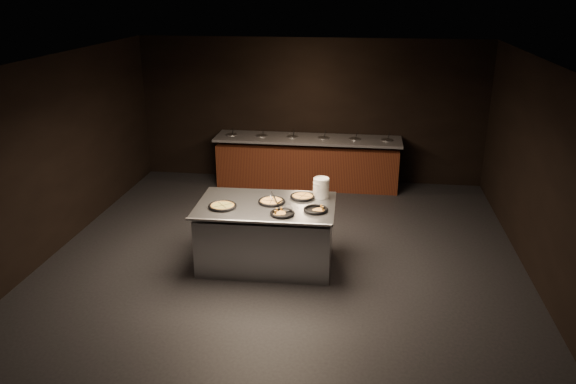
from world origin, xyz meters
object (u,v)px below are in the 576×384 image
(serving_counter, at_px, (266,235))
(pan_cheese_whole, at_px, (272,201))
(pan_veggie_whole, at_px, (222,206))
(plate_stack, at_px, (321,188))

(serving_counter, xyz_separation_m, pan_cheese_whole, (0.07, 0.06, 0.51))
(pan_veggie_whole, bearing_deg, pan_cheese_whole, 22.46)
(plate_stack, distance_m, pan_cheese_whole, 0.76)
(plate_stack, height_order, pan_cheese_whole, plate_stack)
(serving_counter, relative_size, pan_cheese_whole, 5.13)
(serving_counter, bearing_deg, pan_veggie_whole, -161.85)
(serving_counter, height_order, plate_stack, plate_stack)
(serving_counter, xyz_separation_m, plate_stack, (0.75, 0.37, 0.63))
(pan_veggie_whole, distance_m, pan_cheese_whole, 0.70)
(serving_counter, bearing_deg, pan_cheese_whole, 40.16)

